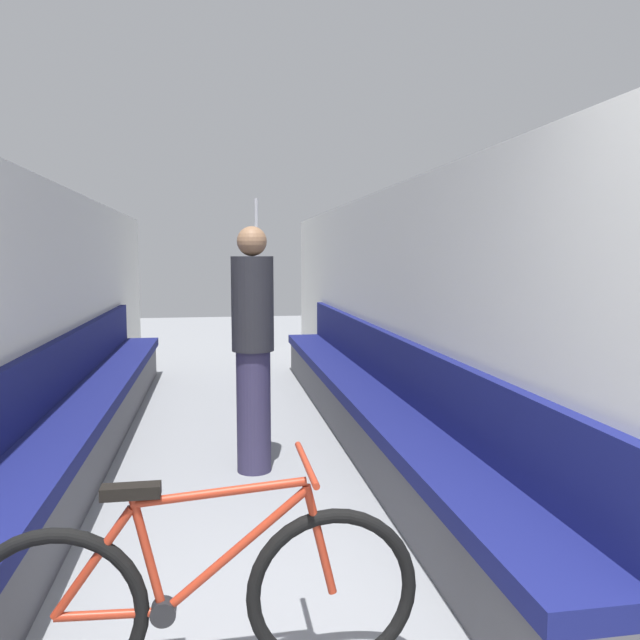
# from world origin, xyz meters

# --- Properties ---
(wall_left) EXTENTS (0.10, 10.93, 2.13)m
(wall_left) POSITION_xyz_m (-1.38, 3.87, 1.06)
(wall_left) COLOR silver
(wall_left) RESTS_ON ground
(wall_right) EXTENTS (0.10, 10.93, 2.13)m
(wall_right) POSITION_xyz_m (1.38, 3.87, 1.06)
(wall_right) COLOR silver
(wall_right) RESTS_ON ground
(bench_seat_row_left) EXTENTS (0.46, 6.73, 0.93)m
(bench_seat_row_left) POSITION_xyz_m (-1.12, 3.89, 0.31)
(bench_seat_row_left) COLOR #4C4C51
(bench_seat_row_left) RESTS_ON ground
(bench_seat_row_right) EXTENTS (0.46, 6.73, 0.93)m
(bench_seat_row_right) POSITION_xyz_m (1.12, 3.89, 0.31)
(bench_seat_row_right) COLOR #4C4C51
(bench_seat_row_right) RESTS_ON ground
(bicycle) EXTENTS (1.61, 0.46, 0.83)m
(bicycle) POSITION_xyz_m (-0.19, 1.04, 0.34)
(bicycle) COLOR black
(bicycle) RESTS_ON ground
(grab_pole_near) EXTENTS (0.08, 0.08, 2.11)m
(grab_pole_near) POSITION_xyz_m (0.29, 4.96, 1.03)
(grab_pole_near) COLOR gray
(grab_pole_near) RESTS_ON ground
(passenger_standing) EXTENTS (0.30, 0.30, 1.76)m
(passenger_standing) POSITION_xyz_m (0.15, 3.31, 0.91)
(passenger_standing) COLOR #332D4C
(passenger_standing) RESTS_ON ground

